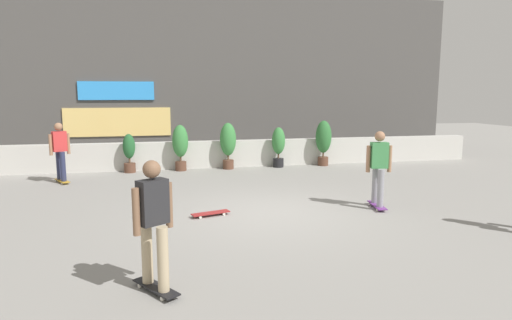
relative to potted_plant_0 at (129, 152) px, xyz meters
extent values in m
plane|color=gray|center=(3.25, -5.55, -0.67)|extent=(48.00, 48.00, 0.00)
cube|color=beige|center=(3.25, 0.45, -0.22)|extent=(18.00, 0.40, 0.90)
cube|color=#4C4947|center=(3.25, 4.45, 2.58)|extent=(20.00, 2.00, 6.50)
cube|color=#3399F2|center=(-0.62, 3.41, 1.93)|extent=(2.80, 0.08, 0.70)
cube|color=#F2CC72|center=(-0.62, 3.42, 0.73)|extent=(4.00, 0.06, 1.10)
cylinder|color=brown|center=(0.00, 0.00, -0.52)|extent=(0.36, 0.36, 0.30)
cylinder|color=brown|center=(0.00, 0.00, -0.29)|extent=(0.06, 0.06, 0.15)
ellipsoid|color=#235B2D|center=(0.00, 0.00, 0.18)|extent=(0.38, 0.38, 0.78)
cylinder|color=brown|center=(1.61, 0.00, -0.52)|extent=(0.36, 0.36, 0.30)
cylinder|color=brown|center=(1.61, 0.00, -0.29)|extent=(0.06, 0.06, 0.15)
ellipsoid|color=#387F3D|center=(1.61, 0.00, 0.31)|extent=(0.51, 0.51, 1.05)
cylinder|color=brown|center=(3.17, 0.00, -0.52)|extent=(0.36, 0.36, 0.30)
cylinder|color=brown|center=(3.17, 0.00, -0.29)|extent=(0.06, 0.06, 0.15)
ellipsoid|color=#387F3D|center=(3.17, 0.00, 0.33)|extent=(0.53, 0.53, 1.09)
cylinder|color=black|center=(4.90, 0.00, -0.52)|extent=(0.36, 0.36, 0.30)
cylinder|color=brown|center=(4.90, 0.00, -0.29)|extent=(0.06, 0.06, 0.15)
ellipsoid|color=#387F3D|center=(4.90, 0.00, 0.24)|extent=(0.45, 0.45, 0.91)
cylinder|color=brown|center=(6.52, 0.00, -0.52)|extent=(0.36, 0.36, 0.30)
cylinder|color=brown|center=(6.52, 0.00, -0.29)|extent=(0.06, 0.06, 0.15)
ellipsoid|color=#2D6B33|center=(6.52, 0.00, 0.34)|extent=(0.55, 0.55, 1.12)
cube|color=#BF8C26|center=(-1.77, -1.30, -0.60)|extent=(0.56, 0.80, 0.02)
cylinder|color=silver|center=(-1.96, -1.11, -0.64)|extent=(0.05, 0.06, 0.06)
cylinder|color=silver|center=(-1.82, -1.04, -0.64)|extent=(0.05, 0.06, 0.06)
cylinder|color=silver|center=(-1.71, -1.57, -0.64)|extent=(0.05, 0.06, 0.06)
cylinder|color=silver|center=(-1.57, -1.49, -0.64)|extent=(0.05, 0.06, 0.06)
cylinder|color=#282D4C|center=(-1.85, -1.15, -0.18)|extent=(0.14, 0.14, 0.82)
cylinder|color=#282D4C|center=(-1.68, -1.46, -0.18)|extent=(0.14, 0.14, 0.82)
cube|color=red|center=(-1.77, -1.30, 0.51)|extent=(0.41, 0.35, 0.56)
sphere|color=#9E7051|center=(-1.77, -1.30, 0.92)|extent=(0.22, 0.22, 0.22)
cylinder|color=#9E7051|center=(-1.97, -1.42, 0.43)|extent=(0.09, 0.09, 0.58)
cylinder|color=#9E7051|center=(-1.56, -1.19, 0.43)|extent=(0.09, 0.09, 0.58)
cube|color=#72338C|center=(5.62, -5.71, -0.60)|extent=(0.33, 0.82, 0.02)
cylinder|color=silver|center=(5.65, -5.98, -0.64)|extent=(0.04, 0.06, 0.06)
cylinder|color=silver|center=(5.49, -5.95, -0.64)|extent=(0.04, 0.06, 0.06)
cylinder|color=silver|center=(5.74, -5.46, -0.64)|extent=(0.04, 0.06, 0.06)
cylinder|color=silver|center=(5.58, -5.44, -0.64)|extent=(0.04, 0.06, 0.06)
cylinder|color=gray|center=(5.59, -5.88, -0.18)|extent=(0.14, 0.14, 0.82)
cylinder|color=gray|center=(5.64, -5.53, -0.18)|extent=(0.14, 0.14, 0.82)
cube|color=#3F8C4C|center=(5.62, -5.71, 0.51)|extent=(0.39, 0.26, 0.56)
sphere|color=#9E7051|center=(5.62, -5.71, 0.92)|extent=(0.22, 0.22, 0.22)
cylinder|color=#9E7051|center=(5.85, -5.74, 0.43)|extent=(0.09, 0.09, 0.58)
cylinder|color=#9E7051|center=(5.38, -5.67, 0.43)|extent=(0.09, 0.09, 0.58)
cube|color=black|center=(0.90, -8.91, -0.60)|extent=(0.61, 0.78, 0.02)
cylinder|color=silver|center=(0.69, -8.74, -0.64)|extent=(0.06, 0.06, 0.06)
cylinder|color=silver|center=(0.82, -8.65, -0.64)|extent=(0.06, 0.06, 0.06)
cylinder|color=silver|center=(0.98, -9.17, -0.64)|extent=(0.06, 0.06, 0.06)
cylinder|color=silver|center=(1.11, -9.08, -0.64)|extent=(0.06, 0.06, 0.06)
cylinder|color=tan|center=(0.80, -8.76, -0.18)|extent=(0.14, 0.14, 0.82)
cylinder|color=tan|center=(1.00, -9.06, -0.18)|extent=(0.14, 0.14, 0.82)
cube|color=#262628|center=(0.90, -8.91, 0.51)|extent=(0.41, 0.37, 0.56)
sphere|color=brown|center=(0.90, -8.91, 0.92)|extent=(0.22, 0.22, 0.22)
cylinder|color=brown|center=(0.70, -9.04, 0.43)|extent=(0.09, 0.09, 0.58)
cylinder|color=brown|center=(1.10, -8.78, 0.43)|extent=(0.09, 0.09, 0.58)
cube|color=maroon|center=(1.97, -5.57, -0.60)|extent=(0.82, 0.42, 0.02)
cylinder|color=silver|center=(2.19, -5.42, -0.64)|extent=(0.06, 0.04, 0.06)
cylinder|color=silver|center=(2.24, -5.58, -0.64)|extent=(0.06, 0.04, 0.06)
cylinder|color=silver|center=(1.69, -5.57, -0.64)|extent=(0.06, 0.04, 0.06)
cylinder|color=silver|center=(1.74, -5.72, -0.64)|extent=(0.06, 0.04, 0.06)
camera|label=1|loc=(1.04, -14.31, 1.83)|focal=30.76mm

